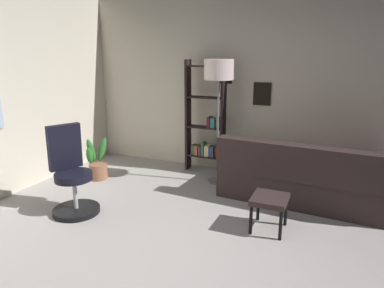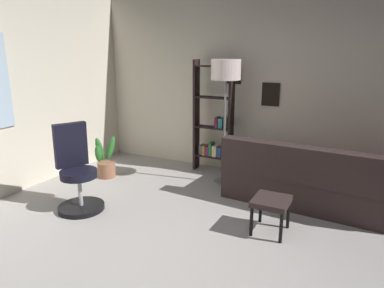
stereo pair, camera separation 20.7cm
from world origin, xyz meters
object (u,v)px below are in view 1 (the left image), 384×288
at_px(office_chair, 72,179).
at_px(footstool, 270,202).
at_px(couch, 314,178).
at_px(floor_lamp, 219,77).
at_px(bookshelf, 206,124).
at_px(potted_plant, 97,164).

bearing_deg(office_chair, footstool, -78.20).
xyz_separation_m(couch, office_chair, (-1.58, 2.67, 0.14)).
bearing_deg(floor_lamp, couch, -92.15).
height_order(bookshelf, floor_lamp, floor_lamp).
relative_size(office_chair, potted_plant, 1.68).
height_order(footstool, bookshelf, bookshelf).
relative_size(office_chair, floor_lamp, 0.59).
bearing_deg(bookshelf, potted_plant, 124.99).
bearing_deg(floor_lamp, bookshelf, 39.31).
height_order(footstool, floor_lamp, floor_lamp).
height_order(floor_lamp, potted_plant, floor_lamp).
distance_m(couch, potted_plant, 3.18).
relative_size(footstool, bookshelf, 0.23).
distance_m(footstool, office_chair, 2.34).
xyz_separation_m(floor_lamp, potted_plant, (-0.57, 1.76, -1.34)).
bearing_deg(bookshelf, floor_lamp, -140.69).
height_order(couch, floor_lamp, floor_lamp).
distance_m(floor_lamp, potted_plant, 2.28).
relative_size(couch, floor_lamp, 1.21).
height_order(couch, potted_plant, couch).
bearing_deg(bookshelf, footstool, -139.44).
xyz_separation_m(couch, footstool, (-1.10, 0.37, 0.05)).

